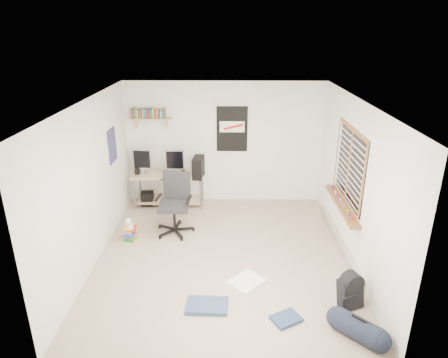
{
  "coord_description": "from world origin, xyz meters",
  "views": [
    {
      "loc": [
        0.1,
        -5.59,
        3.51
      ],
      "look_at": [
        0.01,
        0.39,
        1.19
      ],
      "focal_mm": 32.0,
      "sensor_mm": 36.0,
      "label": 1
    }
  ],
  "objects_px": {
    "backpack": "(350,293)",
    "book_stack": "(130,232)",
    "duffel_bag": "(358,328)",
    "office_chair": "(174,208)",
    "desk": "(169,188)"
  },
  "relations": [
    {
      "from": "duffel_bag",
      "to": "book_stack",
      "type": "relative_size",
      "value": 1.3
    },
    {
      "from": "desk",
      "to": "book_stack",
      "type": "bearing_deg",
      "value": -88.63
    },
    {
      "from": "office_chair",
      "to": "book_stack",
      "type": "height_order",
      "value": "office_chair"
    },
    {
      "from": "backpack",
      "to": "desk",
      "type": "bearing_deg",
      "value": 108.92
    },
    {
      "from": "desk",
      "to": "office_chair",
      "type": "distance_m",
      "value": 1.25
    },
    {
      "from": "duffel_bag",
      "to": "book_stack",
      "type": "xyz_separation_m",
      "value": [
        -3.25,
        2.28,
        0.01
      ]
    },
    {
      "from": "desk",
      "to": "office_chair",
      "type": "relative_size",
      "value": 1.33
    },
    {
      "from": "duffel_bag",
      "to": "backpack",
      "type": "bearing_deg",
      "value": 128.07
    },
    {
      "from": "backpack",
      "to": "book_stack",
      "type": "bearing_deg",
      "value": 130.38
    },
    {
      "from": "backpack",
      "to": "book_stack",
      "type": "distance_m",
      "value": 3.73
    },
    {
      "from": "office_chair",
      "to": "book_stack",
      "type": "distance_m",
      "value": 0.87
    },
    {
      "from": "desk",
      "to": "book_stack",
      "type": "relative_size",
      "value": 3.43
    },
    {
      "from": "duffel_bag",
      "to": "office_chair",
      "type": "bearing_deg",
      "value": 178.91
    },
    {
      "from": "book_stack",
      "to": "backpack",
      "type": "bearing_deg",
      "value": -27.0
    },
    {
      "from": "desk",
      "to": "duffel_bag",
      "type": "height_order",
      "value": "desk"
    }
  ]
}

